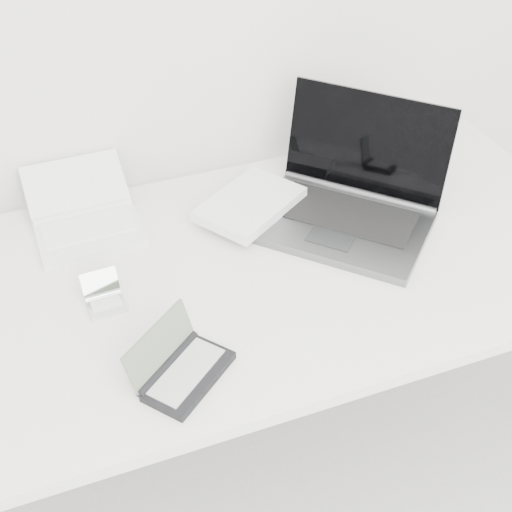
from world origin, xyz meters
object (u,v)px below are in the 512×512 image
object	(u,v)px
desk	(262,279)
palmtop_charcoal	(180,368)
netbook_open_white	(86,220)
laptop_large	(325,202)

from	to	relation	value
desk	palmtop_charcoal	xyz separation A→B (m)	(-0.26, -0.25, 0.07)
netbook_open_white	palmtop_charcoal	distance (m)	0.53
laptop_large	palmtop_charcoal	distance (m)	0.59
desk	palmtop_charcoal	bearing A→B (deg)	-136.16
netbook_open_white	palmtop_charcoal	xyz separation A→B (m)	(0.08, -0.52, -0.00)
desk	netbook_open_white	size ratio (longest dim) A/B	5.30
laptop_large	netbook_open_white	world-z (taller)	laptop_large
desk	laptop_large	world-z (taller)	laptop_large
desk	palmtop_charcoal	world-z (taller)	palmtop_charcoal
desk	laptop_large	size ratio (longest dim) A/B	2.62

